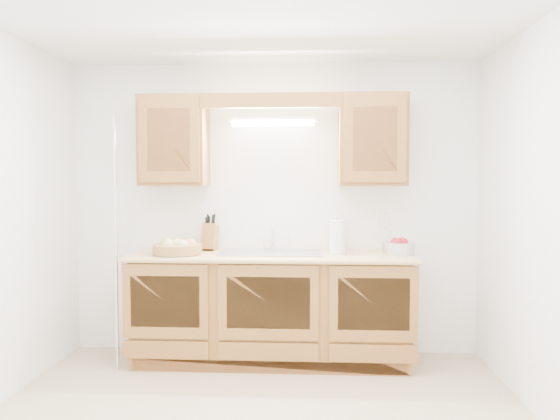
# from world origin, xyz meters

# --- Properties ---
(room) EXTENTS (3.52, 3.50, 2.50)m
(room) POSITION_xyz_m (0.00, 0.00, 1.25)
(room) COLOR #C5AE8E
(room) RESTS_ON ground
(base_cabinets) EXTENTS (2.20, 0.60, 0.86)m
(base_cabinets) POSITION_xyz_m (0.00, 1.20, 0.44)
(base_cabinets) COLOR #95612B
(base_cabinets) RESTS_ON ground
(countertop) EXTENTS (2.30, 0.63, 0.04)m
(countertop) POSITION_xyz_m (0.00, 1.19, 0.88)
(countertop) COLOR #E8C67A
(countertop) RESTS_ON base_cabinets
(upper_cabinet_left) EXTENTS (0.55, 0.33, 0.75)m
(upper_cabinet_left) POSITION_xyz_m (-0.83, 1.33, 1.83)
(upper_cabinet_left) COLOR #95612B
(upper_cabinet_left) RESTS_ON room
(upper_cabinet_right) EXTENTS (0.55, 0.33, 0.75)m
(upper_cabinet_right) POSITION_xyz_m (0.83, 1.33, 1.83)
(upper_cabinet_right) COLOR #95612B
(upper_cabinet_right) RESTS_ON room
(valance) EXTENTS (2.20, 0.05, 0.12)m
(valance) POSITION_xyz_m (0.00, 1.19, 2.14)
(valance) COLOR #95612B
(valance) RESTS_ON room
(fluorescent_fixture) EXTENTS (0.76, 0.08, 0.08)m
(fluorescent_fixture) POSITION_xyz_m (0.00, 1.42, 2.00)
(fluorescent_fixture) COLOR white
(fluorescent_fixture) RESTS_ON room
(sink) EXTENTS (0.84, 0.46, 0.36)m
(sink) POSITION_xyz_m (0.00, 1.21, 0.83)
(sink) COLOR #9E9EA3
(sink) RESTS_ON countertop
(wire_shelf_pole) EXTENTS (0.03, 0.03, 2.00)m
(wire_shelf_pole) POSITION_xyz_m (-1.20, 0.94, 1.00)
(wire_shelf_pole) COLOR silver
(wire_shelf_pole) RESTS_ON ground
(outlet_plate) EXTENTS (0.08, 0.01, 0.12)m
(outlet_plate) POSITION_xyz_m (0.95, 1.49, 1.15)
(outlet_plate) COLOR white
(outlet_plate) RESTS_ON room
(fruit_basket) EXTENTS (0.49, 0.49, 0.12)m
(fruit_basket) POSITION_xyz_m (-0.75, 1.09, 0.95)
(fruit_basket) COLOR #AC7E45
(fruit_basket) RESTS_ON countertop
(knife_block) EXTENTS (0.13, 0.20, 0.32)m
(knife_block) POSITION_xyz_m (-0.54, 1.38, 1.02)
(knife_block) COLOR #95612B
(knife_block) RESTS_ON countertop
(orange_canister) EXTENTS (0.09, 0.09, 0.24)m
(orange_canister) POSITION_xyz_m (0.54, 1.44, 1.02)
(orange_canister) COLOR #EA460D
(orange_canister) RESTS_ON countertop
(soap_bottle) EXTENTS (0.09, 0.09, 0.17)m
(soap_bottle) POSITION_xyz_m (-0.54, 1.43, 0.98)
(soap_bottle) COLOR blue
(soap_bottle) RESTS_ON countertop
(sponge) EXTENTS (0.11, 0.08, 0.02)m
(sponge) POSITION_xyz_m (-0.54, 1.44, 0.91)
(sponge) COLOR #CC333F
(sponge) RESTS_ON countertop
(paper_towel) EXTENTS (0.16, 0.16, 0.32)m
(paper_towel) POSITION_xyz_m (0.54, 1.21, 1.03)
(paper_towel) COLOR silver
(paper_towel) RESTS_ON countertop
(apple_bowl) EXTENTS (0.27, 0.27, 0.13)m
(apple_bowl) POSITION_xyz_m (1.03, 1.19, 0.96)
(apple_bowl) COLOR silver
(apple_bowl) RESTS_ON countertop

